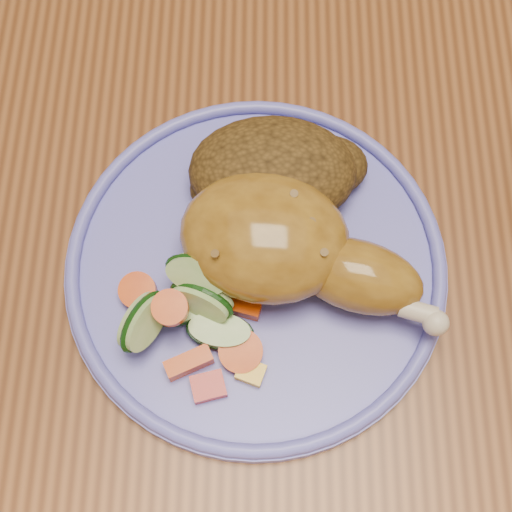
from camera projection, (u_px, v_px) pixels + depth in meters
The scene contains 7 objects.
ground at pixel (317, 366), 1.25m from camera, with size 4.00×4.00×0.00m, color #542F1C.
dining_table at pixel (377, 193), 0.63m from camera, with size 0.90×1.40×0.75m.
plate at pixel (256, 267), 0.51m from camera, with size 0.27×0.27×0.01m, color #6665D4.
plate_rim at pixel (256, 261), 0.50m from camera, with size 0.27×0.27×0.01m, color #6665D4.
chicken_leg at pixel (287, 247), 0.48m from camera, with size 0.19×0.12×0.06m.
rice_pilaf at pixel (276, 172), 0.51m from camera, with size 0.13×0.09×0.05m.
vegetable_pile at pixel (190, 313), 0.48m from camera, with size 0.11×0.11×0.05m.
Camera 1 is at (-0.10, -0.29, 1.23)m, focal length 50.00 mm.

